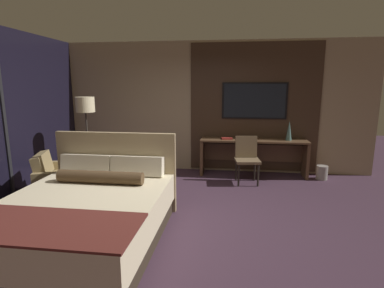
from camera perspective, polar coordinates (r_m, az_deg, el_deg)
ground_plane at (r=4.41m, az=-1.52°, el=-14.08°), size 16.00×16.00×0.00m
wall_back_tv_panel at (r=6.57m, az=3.48°, el=6.96°), size 7.20×0.09×2.80m
wall_left_window at (r=5.69m, az=-32.30°, el=3.83°), size 0.06×6.00×2.80m
bed at (r=3.92m, az=-19.63°, el=-12.65°), size 1.83×2.24×1.19m
desk at (r=6.43m, az=11.54°, el=-1.16°), size 2.20×0.48×0.77m
tv at (r=6.48m, az=11.79°, el=8.07°), size 1.35×0.04×0.76m
desk_chair at (r=5.91m, az=10.37°, el=-2.11°), size 0.51×0.51×0.90m
armchair_by_window at (r=5.47m, az=-23.31°, el=-6.89°), size 1.01×1.04×0.80m
floor_lamp at (r=5.92m, az=-19.60°, el=5.83°), size 0.34×0.34×1.67m
vase_tall at (r=6.43m, az=18.01°, el=2.45°), size 0.12×0.12×0.40m
book at (r=6.31m, az=6.66°, el=1.07°), size 0.25×0.19×0.03m
waste_bin at (r=6.63m, az=23.51°, el=-5.01°), size 0.22×0.22×0.28m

